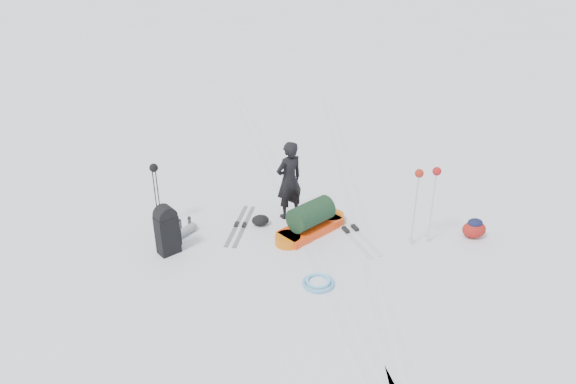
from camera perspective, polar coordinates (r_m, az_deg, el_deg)
name	(u,v)px	position (r m, az deg, el deg)	size (l,w,h in m)	color
ground	(305,235)	(10.84, 1.78, -4.41)	(200.00, 200.00, 0.00)	white
snow_hill_backdrop	(504,275)	(135.68, 21.10, -7.92)	(359.50, 192.00, 162.45)	white
ski_tracks	(326,210)	(11.69, 3.91, -1.88)	(3.38, 17.97, 0.01)	silver
skier	(289,180)	(11.08, 0.11, 1.22)	(0.60, 0.39, 1.63)	black
pulk_sled	(311,221)	(10.81, 2.33, -2.97)	(1.68, 1.34, 0.65)	#EF3E0E
expedition_rucksack	(169,229)	(10.39, -11.98, -3.74)	(0.76, 1.01, 0.96)	black
ski_poles_black	(155,176)	(10.91, -13.40, 1.63)	(0.17, 0.17, 1.35)	black
ski_poles_silver	(427,181)	(10.26, 13.94, 1.07)	(0.50, 0.19, 1.56)	silver
touring_skis_grey	(240,225)	(11.16, -4.88, -3.41)	(0.75, 1.57, 0.06)	gray
touring_skis_white	(350,230)	(11.03, 6.34, -3.86)	(0.73, 2.04, 0.07)	silver
rope_coil	(318,282)	(9.56, 3.10, -9.14)	(0.71, 0.71, 0.07)	#5798D3
small_daypack	(474,228)	(11.26, 18.39, -3.53)	(0.53, 0.44, 0.39)	maroon
thermos_pair	(185,224)	(11.11, -10.45, -3.26)	(0.27, 0.19, 0.28)	#525659
stuff_sack	(260,220)	(11.12, -2.83, -2.89)	(0.41, 0.36, 0.21)	black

